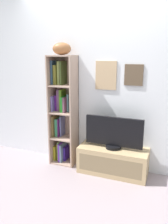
{
  "coord_description": "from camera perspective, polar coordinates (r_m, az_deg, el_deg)",
  "views": [
    {
      "loc": [
        0.98,
        -2.04,
        1.67
      ],
      "look_at": [
        -0.16,
        0.85,
        0.88
      ],
      "focal_mm": 36.8,
      "sensor_mm": 36.0,
      "label": 1
    }
  ],
  "objects": [
    {
      "name": "back_wall",
      "position": [
        3.34,
        4.41,
        7.41
      ],
      "size": [
        4.8,
        0.08,
        2.54
      ],
      "color": "silver",
      "rests_on": "ground"
    },
    {
      "name": "ground",
      "position": [
        2.82,
        -3.52,
        -22.48
      ],
      "size": [
        5.2,
        5.2,
        0.04
      ],
      "primitive_type": "cube",
      "color": "gray"
    },
    {
      "name": "television",
      "position": [
        3.21,
        7.42,
        -5.21
      ],
      "size": [
        0.8,
        0.22,
        0.45
      ],
      "color": "black",
      "rests_on": "tv_stand"
    },
    {
      "name": "football",
      "position": [
        3.36,
        -5.54,
        15.38
      ],
      "size": [
        0.3,
        0.24,
        0.17
      ],
      "primitive_type": "ellipsoid",
      "rotation": [
        0.0,
        0.0,
        0.3
      ],
      "color": "#945D36",
      "rests_on": "bookshelf"
    },
    {
      "name": "bookshelf",
      "position": [
        3.51,
        -5.43,
        0.05
      ],
      "size": [
        0.38,
        0.3,
        1.65
      ],
      "color": "tan",
      "rests_on": "ground"
    },
    {
      "name": "tv_stand",
      "position": [
        3.37,
        7.18,
        -11.87
      ],
      "size": [
        0.97,
        0.39,
        0.38
      ],
      "color": "tan",
      "rests_on": "ground"
    }
  ]
}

